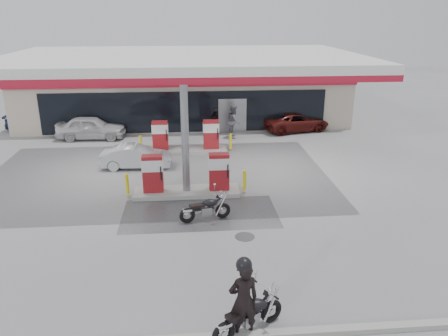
# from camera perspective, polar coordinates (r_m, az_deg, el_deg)

# --- Properties ---
(ground) EXTENTS (90.00, 90.00, 0.00)m
(ground) POSITION_cam_1_polar(r_m,az_deg,el_deg) (17.11, -4.84, -6.00)
(ground) COLOR gray
(ground) RESTS_ON ground
(wet_patch) EXTENTS (6.00, 3.00, 0.00)m
(wet_patch) POSITION_cam_1_polar(r_m,az_deg,el_deg) (17.11, -3.16, -5.95)
(wet_patch) COLOR #4C4C4F
(wet_patch) RESTS_ON ground
(drain_cover) EXTENTS (0.70, 0.70, 0.01)m
(drain_cover) POSITION_cam_1_polar(r_m,az_deg,el_deg) (15.45, 2.73, -8.95)
(drain_cover) COLOR #38383A
(drain_cover) RESTS_ON ground
(store_building) EXTENTS (22.00, 8.22, 4.00)m
(store_building) POSITION_cam_1_polar(r_m,az_deg,el_deg) (31.82, -5.11, 9.92)
(store_building) COLOR #B1A494
(store_building) RESTS_ON ground
(canopy) EXTENTS (16.00, 10.02, 5.51)m
(canopy) POSITION_cam_1_polar(r_m,az_deg,el_deg) (20.53, -5.36, 13.69)
(canopy) COLOR silver
(canopy) RESTS_ON ground
(pump_island_near) EXTENTS (5.14, 1.30, 1.78)m
(pump_island_near) POSITION_cam_1_polar(r_m,az_deg,el_deg) (18.66, -4.94, -1.37)
(pump_island_near) COLOR #9E9E99
(pump_island_near) RESTS_ON ground
(pump_island_far) EXTENTS (5.14, 1.30, 1.78)m
(pump_island_far) POSITION_cam_1_polar(r_m,az_deg,el_deg) (24.36, -5.00, 3.72)
(pump_island_far) COLOR #9E9E99
(pump_island_far) RESTS_ON ground
(main_motorcycle) EXTENTS (1.89, 1.18, 1.07)m
(main_motorcycle) POSITION_cam_1_polar(r_m,az_deg,el_deg) (11.17, 3.35, -18.73)
(main_motorcycle) COLOR black
(main_motorcycle) RESTS_ON ground
(biker_main) EXTENTS (0.82, 0.63, 2.02)m
(biker_main) POSITION_cam_1_polar(r_m,az_deg,el_deg) (10.75, 2.55, -16.87)
(biker_main) COLOR black
(biker_main) RESTS_ON ground
(parked_motorcycle) EXTENTS (1.96, 0.77, 1.02)m
(parked_motorcycle) POSITION_cam_1_polar(r_m,az_deg,el_deg) (16.40, -2.37, -5.40)
(parked_motorcycle) COLOR black
(parked_motorcycle) RESTS_ON ground
(sedan_white) EXTENTS (4.21, 1.84, 1.41)m
(sedan_white) POSITION_cam_1_polar(r_m,az_deg,el_deg) (28.08, -16.96, 5.08)
(sedan_white) COLOR silver
(sedan_white) RESTS_ON ground
(attendant) EXTENTS (0.90, 1.09, 2.03)m
(attendant) POSITION_cam_1_polar(r_m,az_deg,el_deg) (27.14, 1.30, 6.12)
(attendant) COLOR slate
(attendant) RESTS_ON ground
(hatchback_silver) EXTENTS (3.54, 1.35, 1.15)m
(hatchback_silver) POSITION_cam_1_polar(r_m,az_deg,el_deg) (22.26, -11.38, 1.47)
(hatchback_silver) COLOR #ADB0B5
(hatchback_silver) RESTS_ON ground
(parked_car_left) EXTENTS (3.62, 1.51, 1.05)m
(parked_car_left) POSITION_cam_1_polar(r_m,az_deg,el_deg) (31.64, -23.53, 5.55)
(parked_car_left) COLOR #16214C
(parked_car_left) RESTS_ON ground
(parked_car_right) EXTENTS (4.67, 2.95, 1.20)m
(parked_car_right) POSITION_cam_1_polar(r_m,az_deg,el_deg) (29.13, 9.40, 5.98)
(parked_car_right) COLOR #531512
(parked_car_right) RESTS_ON ground
(biker_walking) EXTENTS (0.95, 0.89, 1.57)m
(biker_walking) POSITION_cam_1_polar(r_m,az_deg,el_deg) (28.03, -1.12, 6.09)
(biker_walking) COLOR black
(biker_walking) RESTS_ON ground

